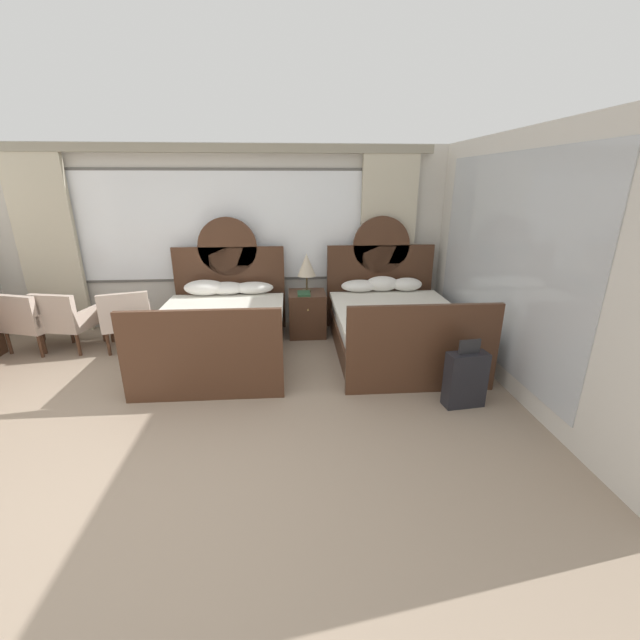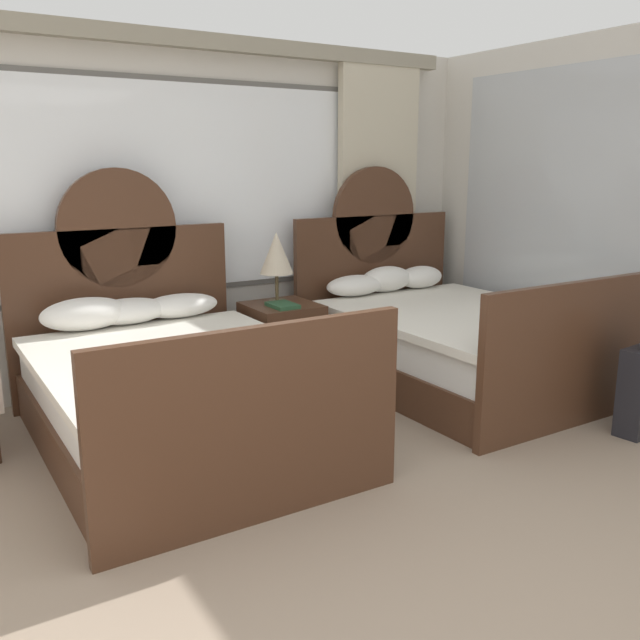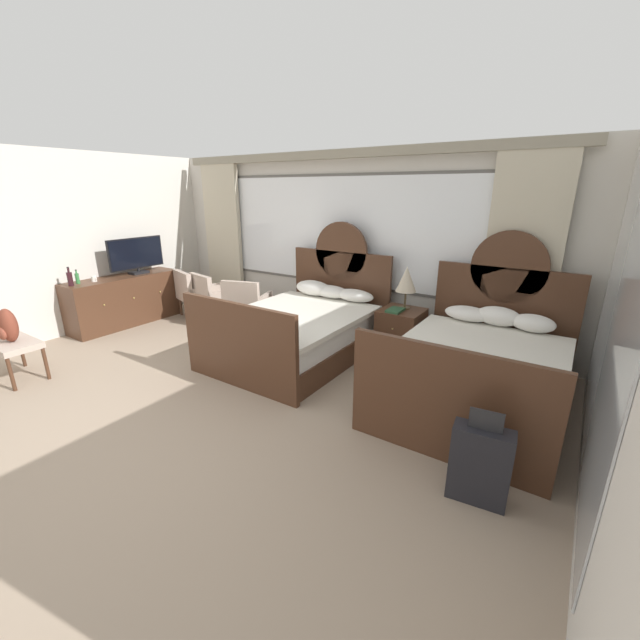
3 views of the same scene
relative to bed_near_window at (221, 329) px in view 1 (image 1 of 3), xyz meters
The scene contains 12 objects.
ground_plane 2.64m from the bed_near_window, 91.84° to the right, with size 24.00×24.00×0.00m, color gray.
wall_back_window 1.63m from the bed_near_window, 93.88° to the left, with size 6.72×0.22×2.70m.
wall_right_mirror 3.58m from the bed_near_window, 16.24° to the right, with size 0.08×4.45×2.70m.
bed_near_window is the anchor object (origin of this frame).
bed_near_mirror 2.30m from the bed_near_window, ahead, with size 1.64×2.25×1.70m.
nightstand_between_beds 1.34m from the bed_near_window, 30.75° to the left, with size 0.54×0.56×0.65m.
table_lamp_on_nightstand 1.54m from the bed_near_window, 33.43° to the left, with size 0.27×0.27×0.56m.
book_on_nightstand 1.28m from the bed_near_window, 27.65° to the left, with size 0.18×0.26×0.03m.
armchair_by_window_left 1.36m from the bed_near_window, 165.50° to the left, with size 0.76×0.76×0.83m.
armchair_by_window_centre 2.12m from the bed_near_window, behind, with size 0.72×0.72×0.83m.
armchair_by_window_right 2.57m from the bed_near_window, behind, with size 0.76×0.76×0.83m.
suitcase_on_floor 3.04m from the bed_near_window, 28.98° to the right, with size 0.42×0.22×0.72m.
Camera 1 is at (1.00, -2.39, 2.19)m, focal length 22.62 mm.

